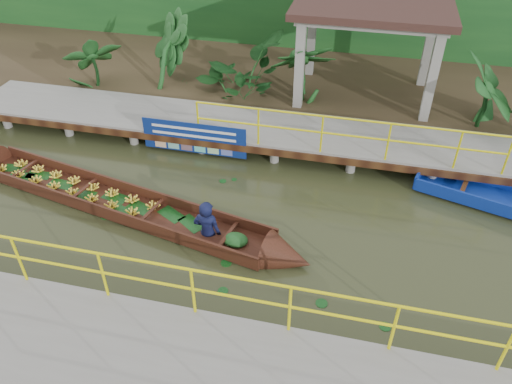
# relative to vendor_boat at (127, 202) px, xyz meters

# --- Properties ---
(ground) EXTENTS (80.00, 80.00, 0.00)m
(ground) POSITION_rel_vendor_boat_xyz_m (1.89, 0.09, -0.24)
(ground) COLOR #2A3018
(ground) RESTS_ON ground
(land_strip) EXTENTS (30.00, 8.00, 0.45)m
(land_strip) POSITION_rel_vendor_boat_xyz_m (1.89, 7.59, -0.01)
(land_strip) COLOR #302418
(land_strip) RESTS_ON ground
(far_dock) EXTENTS (16.00, 2.06, 1.66)m
(far_dock) POSITION_rel_vendor_boat_xyz_m (1.91, 3.51, 0.24)
(far_dock) COLOR gray
(far_dock) RESTS_ON ground
(pavilion) EXTENTS (4.40, 3.00, 3.00)m
(pavilion) POSITION_rel_vendor_boat_xyz_m (4.89, 6.39, 2.58)
(pavilion) COLOR gray
(pavilion) RESTS_ON ground
(foliage_backdrop) EXTENTS (30.00, 0.80, 4.00)m
(foliage_backdrop) POSITION_rel_vendor_boat_xyz_m (1.89, 10.09, 1.76)
(foliage_backdrop) COLOR #16451B
(foliage_backdrop) RESTS_ON ground
(vendor_boat) EXTENTS (9.58, 2.90, 2.12)m
(vendor_boat) POSITION_rel_vendor_boat_xyz_m (0.00, 0.00, 0.00)
(vendor_boat) COLOR #331A0E
(vendor_boat) RESTS_ON ground
(blue_banner) EXTENTS (2.83, 0.04, 0.88)m
(blue_banner) POSITION_rel_vendor_boat_xyz_m (0.77, 2.57, 0.32)
(blue_banner) COLOR navy
(blue_banner) RESTS_ON ground
(tropical_plants) EXTENTS (14.28, 1.28, 1.60)m
(tropical_plants) POSITION_rel_vendor_boat_xyz_m (2.91, 5.39, 1.01)
(tropical_plants) COLOR #16451B
(tropical_plants) RESTS_ON ground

